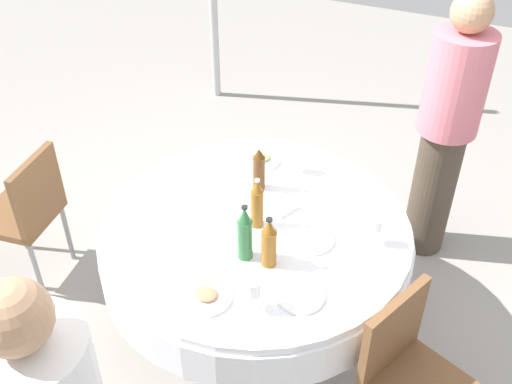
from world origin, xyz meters
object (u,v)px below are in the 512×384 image
Objects in this scene: bottle_amber_right at (269,243)px; person_left at (446,128)px; plate_rear at (262,159)px; chair_south at (407,368)px; bottle_green_left at (245,234)px; wine_glass_right at (375,226)px; plate_inner at (300,296)px; dining_table at (256,246)px; wine_glass_east at (253,288)px; bottle_amber_front at (257,204)px; bottle_brown_outer at (259,169)px; wine_glass_south at (294,155)px; plate_near at (207,297)px; plate_west at (309,238)px; chair_far at (28,209)px.

person_left is at bearing -113.75° from bottle_amber_right.
chair_south is (-1.06, 0.89, -0.23)m from plate_rear.
bottle_green_left is 0.62m from wine_glass_right.
bottle_amber_right is at bearing 39.04° from wine_glass_right.
plate_inner is 1.47m from person_left.
bottle_amber_right is at bearing -179.76° from bottle_green_left.
dining_table is at bearing 9.79° from wine_glass_right.
bottle_amber_front is at bearing -68.59° from wine_glass_east.
wine_glass_south is at bearing -117.96° from bottle_brown_outer.
wine_glass_south is (0.56, -0.40, 0.00)m from wine_glass_right.
person_left is 1.48m from chair_south.
wine_glass_south is at bearing -90.30° from plate_near.
bottle_amber_front is at bearing 89.71° from wine_glass_south.
person_left is (-0.52, -1.56, 0.02)m from wine_glass_east.
dining_table is 7.51× the size of plate_rear.
bottle_green_left is 1.44× the size of plate_rear.
bottle_amber_right reaches higher than plate_rear.
wine_glass_right is at bearing -161.38° from plate_west.
plate_rear is 0.24× the size of chair_far.
dining_table is 7.02× the size of plate_near.
wine_glass_east is (-0.16, 0.27, -0.02)m from bottle_green_left.
wine_glass_east is 0.66× the size of plate_west.
plate_near is at bearing 48.34° from wine_glass_right.
wine_glass_right is at bearing -140.96° from bottle_amber_right.
bottle_amber_front is 1.71× the size of wine_glass_east.
bottle_green_left is at bearing -22.97° from plate_inner.
chair_south is (-0.50, 0.01, -0.23)m from plate_inner.
plate_west is (-0.28, -0.00, 0.15)m from dining_table.
plate_west is at bearing 18.62° from wine_glass_right.
bottle_amber_front reaches higher than plate_near.
bottle_amber_front is 1.13× the size of plate_west.
bottle_amber_right is 0.80m from chair_south.
bottle_green_left is 0.53m from bottle_brown_outer.
wine_glass_south is 0.22m from plate_rear.
bottle_amber_right is (-0.27, 0.51, 0.00)m from bottle_brown_outer.
plate_west is 1.16× the size of plate_inner.
plate_inner reaches higher than dining_table.
person_left reaches higher than plate_inner.
plate_west is at bearing -135.31° from bottle_green_left.
plate_west is at bearing -98.26° from wine_glass_east.
chair_south is at bearing 122.83° from wine_glass_right.
plate_inner is (-0.48, 0.65, -0.11)m from bottle_brown_outer.
wine_glass_right is at bearing -170.49° from bottle_amber_front.
plate_west is 1.17× the size of plate_rear.
chair_far is (2.08, 1.21, -0.36)m from person_left.
chair_far reaches higher than plate_inner.
dining_table is at bearing -89.70° from plate_near.
dining_table is at bearing 110.57° from bottle_brown_outer.
plate_inner is (-0.17, -0.14, -0.11)m from wine_glass_east.
bottle_brown_outer is at bearing -82.44° from plate_near.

